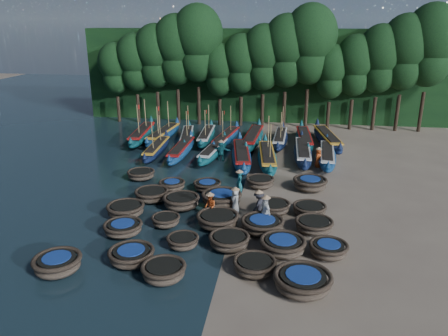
# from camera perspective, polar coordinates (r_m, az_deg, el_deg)

# --- Properties ---
(ground) EXTENTS (120.00, 120.00, 0.00)m
(ground) POSITION_cam_1_polar(r_m,az_deg,el_deg) (28.54, 2.22, -3.80)
(ground) COLOR #80725D
(ground) RESTS_ON ground
(foliage_wall) EXTENTS (40.00, 3.00, 10.00)m
(foliage_wall) POSITION_cam_1_polar(r_m,az_deg,el_deg) (50.12, 5.27, 11.96)
(foliage_wall) COLOR black
(foliage_wall) RESTS_ON ground
(coracle_0) EXTENTS (2.69, 2.69, 0.83)m
(coracle_0) POSITION_cam_1_polar(r_m,az_deg,el_deg) (21.64, -20.92, -11.60)
(coracle_0) COLOR brown
(coracle_0) RESTS_ON ground
(coracle_1) EXTENTS (2.50, 2.50, 0.72)m
(coracle_1) POSITION_cam_1_polar(r_m,az_deg,el_deg) (21.50, -11.99, -11.08)
(coracle_1) COLOR brown
(coracle_1) RESTS_ON ground
(coracle_2) EXTENTS (2.45, 2.45, 0.78)m
(coracle_2) POSITION_cam_1_polar(r_m,az_deg,el_deg) (20.00, -7.88, -13.19)
(coracle_2) COLOR brown
(coracle_2) RESTS_ON ground
(coracle_3) EXTENTS (2.05, 2.05, 0.67)m
(coracle_3) POSITION_cam_1_polar(r_m,az_deg,el_deg) (20.39, 4.02, -12.57)
(coracle_3) COLOR brown
(coracle_3) RESTS_ON ground
(coracle_4) EXTENTS (3.09, 3.09, 0.83)m
(coracle_4) POSITION_cam_1_polar(r_m,az_deg,el_deg) (19.39, 10.25, -14.36)
(coracle_4) COLOR brown
(coracle_4) RESTS_ON ground
(coracle_5) EXTENTS (2.26, 2.26, 0.69)m
(coracle_5) POSITION_cam_1_polar(r_m,az_deg,el_deg) (24.21, -13.04, -7.62)
(coracle_5) COLOR brown
(coracle_5) RESTS_ON ground
(coracle_6) EXTENTS (1.67, 1.67, 0.64)m
(coracle_6) POSITION_cam_1_polar(r_m,az_deg,el_deg) (22.46, -5.41, -9.49)
(coracle_6) COLOR brown
(coracle_6) RESTS_ON ground
(coracle_7) EXTENTS (2.54, 2.54, 0.74)m
(coracle_7) POSITION_cam_1_polar(r_m,az_deg,el_deg) (22.28, 0.69, -9.47)
(coracle_7) COLOR brown
(coracle_7) RESTS_ON ground
(coracle_8) EXTENTS (2.79, 2.79, 0.82)m
(coracle_8) POSITION_cam_1_polar(r_m,az_deg,el_deg) (21.95, 7.68, -9.98)
(coracle_8) COLOR brown
(coracle_8) RESTS_ON ground
(coracle_9) EXTENTS (2.29, 2.29, 0.71)m
(coracle_9) POSITION_cam_1_polar(r_m,az_deg,el_deg) (22.17, 13.50, -10.24)
(coracle_9) COLOR brown
(coracle_9) RESTS_ON ground
(coracle_10) EXTENTS (2.59, 2.59, 0.78)m
(coracle_10) POSITION_cam_1_polar(r_m,az_deg,el_deg) (26.25, -12.72, -5.32)
(coracle_10) COLOR brown
(coracle_10) RESTS_ON ground
(coracle_11) EXTENTS (1.97, 1.97, 0.63)m
(coracle_11) POSITION_cam_1_polar(r_m,az_deg,el_deg) (24.73, -7.61, -6.78)
(coracle_11) COLOR brown
(coracle_11) RESTS_ON ground
(coracle_12) EXTENTS (2.83, 2.83, 0.81)m
(coracle_12) POSITION_cam_1_polar(r_m,az_deg,el_deg) (24.34, -0.83, -6.77)
(coracle_12) COLOR brown
(coracle_12) RESTS_ON ground
(coracle_13) EXTENTS (2.83, 2.83, 0.79)m
(coracle_13) POSITION_cam_1_polar(r_m,az_deg,el_deg) (23.90, 5.03, -7.37)
(coracle_13) COLOR brown
(coracle_13) RESTS_ON ground
(coracle_14) EXTENTS (2.19, 2.19, 0.70)m
(coracle_14) POSITION_cam_1_polar(r_m,az_deg,el_deg) (24.41, 11.68, -7.29)
(coracle_14) COLOR brown
(coracle_14) RESTS_ON ground
(coracle_15) EXTENTS (2.65, 2.65, 0.76)m
(coracle_15) POSITION_cam_1_polar(r_m,az_deg,el_deg) (28.13, -9.41, -3.45)
(coracle_15) COLOR brown
(coracle_15) RESTS_ON ground
(coracle_16) EXTENTS (2.56, 2.56, 0.83)m
(coracle_16) POSITION_cam_1_polar(r_m,az_deg,el_deg) (26.77, -5.60, -4.36)
(coracle_16) COLOR brown
(coracle_16) RESTS_ON ground
(coracle_17) EXTENTS (2.93, 2.93, 0.84)m
(coracle_17) POSITION_cam_1_polar(r_m,az_deg,el_deg) (27.12, -0.33, -3.94)
(coracle_17) COLOR brown
(coracle_17) RESTS_ON ground
(coracle_18) EXTENTS (2.26, 2.26, 0.69)m
(coracle_18) POSITION_cam_1_polar(r_m,az_deg,el_deg) (26.25, 6.46, -5.08)
(coracle_18) COLOR brown
(coracle_18) RESTS_ON ground
(coracle_19) EXTENTS (2.00, 2.00, 0.65)m
(coracle_19) POSITION_cam_1_polar(r_m,az_deg,el_deg) (26.36, 11.10, -5.28)
(coracle_19) COLOR brown
(coracle_19) RESTS_ON ground
(coracle_20) EXTENTS (2.38, 2.38, 0.67)m
(coracle_20) POSITION_cam_1_polar(r_m,az_deg,el_deg) (32.02, -10.78, -0.82)
(coracle_20) COLOR brown
(coracle_20) RESTS_ON ground
(coracle_21) EXTENTS (2.07, 2.07, 0.68)m
(coracle_21) POSITION_cam_1_polar(r_m,az_deg,el_deg) (29.62, -6.80, -2.23)
(coracle_21) COLOR brown
(coracle_21) RESTS_ON ground
(coracle_22) EXTENTS (2.32, 2.32, 0.64)m
(coracle_22) POSITION_cam_1_polar(r_m,az_deg,el_deg) (29.46, -2.19, -2.28)
(coracle_22) COLOR brown
(coracle_22) RESTS_ON ground
(coracle_23) EXTENTS (1.98, 1.98, 0.74)m
(coracle_23) POSITION_cam_1_polar(r_m,az_deg,el_deg) (30.00, 4.74, -1.82)
(coracle_23) COLOR brown
(coracle_23) RESTS_ON ground
(coracle_24) EXTENTS (2.72, 2.72, 0.84)m
(coracle_24) POSITION_cam_1_polar(r_m,az_deg,el_deg) (30.03, 11.17, -1.97)
(coracle_24) COLOR brown
(coracle_24) RESTS_ON ground
(long_boat_2) EXTENTS (1.57, 7.55, 3.21)m
(long_boat_2) POSITION_cam_1_polar(r_m,az_deg,el_deg) (37.64, -8.80, 2.49)
(long_boat_2) COLOR #0F2139
(long_boat_2) RESTS_ON ground
(long_boat_3) EXTENTS (1.44, 7.88, 1.39)m
(long_boat_3) POSITION_cam_1_polar(r_m,az_deg,el_deg) (36.95, -5.60, 2.35)
(long_boat_3) COLOR navy
(long_boat_3) RESTS_ON ground
(long_boat_4) EXTENTS (2.22, 7.67, 1.36)m
(long_boat_4) POSITION_cam_1_polar(r_m,az_deg,el_deg) (36.53, -1.41, 2.22)
(long_boat_4) COLOR #0D454D
(long_boat_4) RESTS_ON ground
(long_boat_5) EXTENTS (2.80, 8.80, 1.56)m
(long_boat_5) POSITION_cam_1_polar(r_m,az_deg,el_deg) (35.09, 2.30, 1.64)
(long_boat_5) COLOR navy
(long_boat_5) RESTS_ON ground
(long_boat_6) EXTENTS (2.36, 8.63, 3.68)m
(long_boat_6) POSITION_cam_1_polar(r_m,az_deg,el_deg) (34.81, 5.66, 1.39)
(long_boat_6) COLOR #0D454D
(long_boat_6) RESTS_ON ground
(long_boat_7) EXTENTS (1.57, 8.59, 1.51)m
(long_boat_7) POSITION_cam_1_polar(r_m,az_deg,el_deg) (36.49, 10.26, 1.99)
(long_boat_7) COLOR #0F2139
(long_boat_7) RESTS_ON ground
(long_boat_8) EXTENTS (1.91, 8.09, 1.43)m
(long_boat_8) POSITION_cam_1_polar(r_m,az_deg,el_deg) (36.20, 13.32, 1.59)
(long_boat_8) COLOR navy
(long_boat_8) RESTS_ON ground
(long_boat_9) EXTENTS (2.30, 8.75, 3.73)m
(long_boat_9) POSITION_cam_1_polar(r_m,az_deg,el_deg) (42.35, -10.65, 4.35)
(long_boat_9) COLOR #0D454D
(long_boat_9) RESTS_ON ground
(long_boat_10) EXTENTS (2.18, 8.37, 3.57)m
(long_boat_10) POSITION_cam_1_polar(r_m,az_deg,el_deg) (42.03, -7.92, 4.35)
(long_boat_10) COLOR navy
(long_boat_10) RESTS_ON ground
(long_boat_11) EXTENTS (2.54, 7.55, 3.25)m
(long_boat_11) POSITION_cam_1_polar(r_m,az_deg,el_deg) (41.23, -4.85, 4.10)
(long_boat_11) COLOR #0D454D
(long_boat_11) RESTS_ON ground
(long_boat_12) EXTENTS (1.73, 7.76, 3.30)m
(long_boat_12) POSITION_cam_1_polar(r_m,az_deg,el_deg) (41.31, -2.31, 4.20)
(long_boat_12) COLOR #0D454D
(long_boat_12) RESTS_ON ground
(long_boat_13) EXTENTS (2.49, 7.84, 3.36)m
(long_boat_13) POSITION_cam_1_polar(r_m,az_deg,el_deg) (40.56, 0.30, 3.95)
(long_boat_13) COLOR navy
(long_boat_13) RESTS_ON ground
(long_boat_14) EXTENTS (2.08, 8.96, 1.58)m
(long_boat_14) POSITION_cam_1_polar(r_m,az_deg,el_deg) (40.33, 3.80, 3.92)
(long_boat_14) COLOR #0D454D
(long_boat_14) RESTS_ON ground
(long_boat_15) EXTENTS (1.65, 7.81, 3.32)m
(long_boat_15) POSITION_cam_1_polar(r_m,az_deg,el_deg) (40.70, 7.35, 3.83)
(long_boat_15) COLOR #0F2139
(long_boat_15) RESTS_ON ground
(long_boat_16) EXTENTS (1.89, 8.53, 1.50)m
(long_boat_16) POSITION_cam_1_polar(r_m,az_deg,el_deg) (40.73, 10.44, 3.75)
(long_boat_16) COLOR #0D454D
(long_boat_16) RESTS_ON ground
(long_boat_17) EXTENTS (2.98, 9.00, 1.60)m
(long_boat_17) POSITION_cam_1_polar(r_m,az_deg,el_deg) (41.09, 13.33, 3.74)
(long_boat_17) COLOR #0F2139
(long_boat_17) RESTS_ON ground
(fisherman_0) EXTENTS (0.74, 0.90, 1.78)m
(fisherman_0) POSITION_cam_1_polar(r_m,az_deg,el_deg) (25.91, 1.49, -4.17)
(fisherman_0) COLOR silver
(fisherman_0) RESTS_ON ground
(fisherman_1) EXTENTS (0.63, 0.76, 1.98)m
(fisherman_1) POSITION_cam_1_polar(r_m,az_deg,el_deg) (28.23, 2.02, -1.92)
(fisherman_1) COLOR #186168
(fisherman_1) RESTS_ON ground
(fisherman_2) EXTENTS (0.88, 0.95, 1.77)m
(fisherman_2) POSITION_cam_1_polar(r_m,az_deg,el_deg) (25.19, -1.83, -4.91)
(fisherman_2) COLOR #B64518
(fisherman_2) RESTS_ON ground
(fisherman_3) EXTENTS (1.06, 1.25, 1.88)m
(fisherman_3) POSITION_cam_1_polar(r_m,az_deg,el_deg) (25.34, 4.56, -4.73)
(fisherman_3) COLOR black
(fisherman_3) RESTS_ON ground
(fisherman_4) EXTENTS (0.90, 1.11, 1.97)m
(fisherman_4) POSITION_cam_1_polar(r_m,az_deg,el_deg) (24.41, 5.46, -5.55)
(fisherman_4) COLOR silver
(fisherman_4) RESTS_ON ground
(fisherman_5) EXTENTS (1.60, 0.80, 1.86)m
(fisherman_5) POSITION_cam_1_polar(r_m,az_deg,el_deg) (35.54, -0.39, 2.33)
(fisherman_5) COLOR #186168
(fisherman_5) RESTS_ON ground
(fisherman_6) EXTENTS (0.73, 0.88, 1.73)m
(fisherman_6) POSITION_cam_1_polar(r_m,az_deg,el_deg) (34.73, 12.22, 1.44)
(fisherman_6) COLOR #B64518
(fisherman_6) RESTS_ON ground
(tree_0) EXTENTS (3.68, 3.68, 8.68)m
(tree_0) POSITION_cam_1_polar(r_m,az_deg,el_deg) (50.09, -14.01, 12.61)
(tree_0) COLOR black
(tree_0) RESTS_ON ground
(tree_1) EXTENTS (4.09, 4.09, 9.65)m
(tree_1) POSITION_cam_1_polar(r_m,az_deg,el_deg) (49.21, -11.52, 13.47)
(tree_1) COLOR black
(tree_1) RESTS_ON ground
(tree_2) EXTENTS (4.51, 4.51, 10.63)m
(tree_2) POSITION_cam_1_polar(r_m,az_deg,el_deg) (48.43, -8.93, 14.34)
(tree_2) COLOR black
(tree_2) RESTS_ON ground
(tree_3) EXTENTS (4.92, 4.92, 11.60)m
(tree_3) POSITION_cam_1_polar(r_m,az_deg,el_deg) (47.77, -6.24, 15.20)
(tree_3) COLOR black
(tree_3) RESTS_ON ground
(tree_4) EXTENTS (5.34, 5.34, 12.58)m
(tree_4) POSITION_cam_1_polar(r_m,az_deg,el_deg) (47.21, -3.45, 16.05)
(tree_4) COLOR black
(tree_4) RESTS_ON ground
(tree_5) EXTENTS (3.68, 3.68, 8.68)m
(tree_5) POSITION_cam_1_polar(r_m,az_deg,el_deg) (47.01, -0.57, 12.77)
(tree_5) COLOR black
(tree_5) RESTS_ON ground
(tree_6) EXTENTS (4.09, 4.09, 9.65)m
(tree_6) POSITION_cam_1_polar(r_m,az_deg,el_deg) (46.65, 2.30, 13.54)
(tree_6) COLOR black
(tree_6) RESTS_ON ground
(tree_7) EXTENTS (4.51, 4.51, 10.63)m
(tree_7) POSITION_cam_1_polar(r_m,az_deg,el_deg) (46.40, 5.23, 14.29)
(tree_7) COLOR black
(tree_7) RESTS_ON ground
(tree_8) EXTENTS (4.92, 4.92, 11.60)m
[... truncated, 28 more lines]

